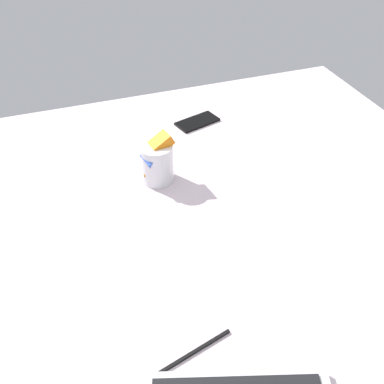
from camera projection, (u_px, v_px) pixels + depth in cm
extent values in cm
cube|color=silver|center=(159.00, 259.00, 113.90)|extent=(180.00, 140.00, 18.00)
cylinder|color=silver|center=(157.00, 163.00, 121.12)|extent=(9.00, 9.00, 11.00)
cube|color=orange|center=(155.00, 171.00, 121.66)|extent=(6.93, 5.34, 5.94)
cube|color=blue|center=(156.00, 161.00, 120.70)|extent=(7.82, 7.69, 4.34)
cube|color=blue|center=(154.00, 156.00, 117.99)|extent=(7.70, 6.33, 6.49)
cube|color=orange|center=(161.00, 143.00, 118.25)|extent=(6.85, 5.67, 5.39)
cube|color=black|center=(197.00, 122.00, 147.52)|extent=(15.34, 10.42, 0.80)
cube|color=black|center=(193.00, 353.00, 83.62)|extent=(16.63, 4.76, 0.60)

